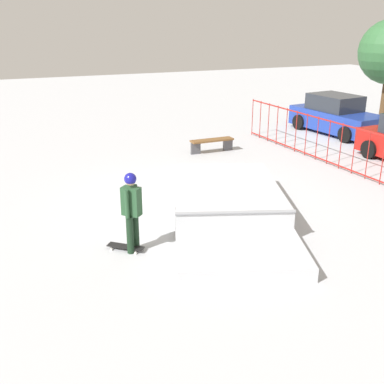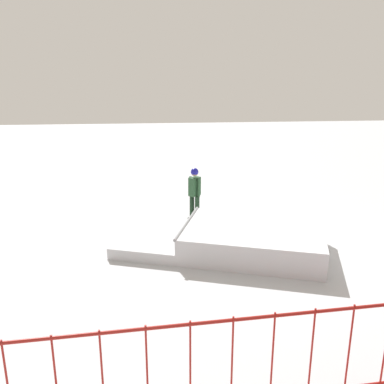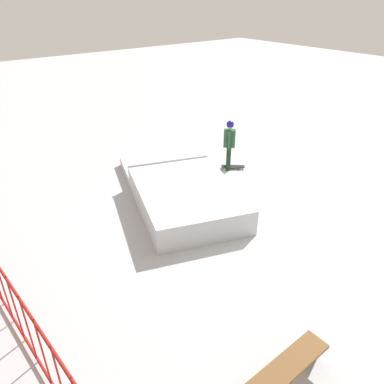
# 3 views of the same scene
# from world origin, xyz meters

# --- Properties ---
(ground_plane) EXTENTS (60.00, 60.00, 0.00)m
(ground_plane) POSITION_xyz_m (0.00, 0.00, 0.00)
(ground_plane) COLOR #B7BABF
(skate_ramp) EXTENTS (5.95, 4.22, 0.74)m
(skate_ramp) POSITION_xyz_m (1.43, 0.35, 0.32)
(skate_ramp) COLOR silver
(skate_ramp) RESTS_ON ground
(skater) EXTENTS (0.43, 0.42, 1.73)m
(skater) POSITION_xyz_m (2.23, -2.25, 1.01)
(skater) COLOR black
(skater) RESTS_ON ground
(skateboard) EXTENTS (0.67, 0.74, 0.09)m
(skateboard) POSITION_xyz_m (2.14, -2.40, 0.08)
(skateboard) COLOR black
(skateboard) RESTS_ON ground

